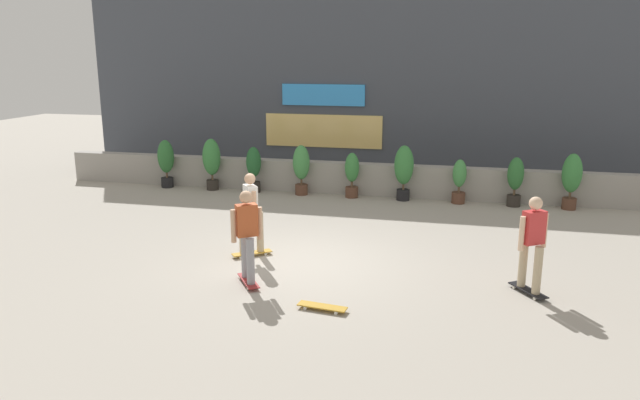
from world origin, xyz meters
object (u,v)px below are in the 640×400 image
Objects in this scene: skater_foreground at (251,211)px; potted_plant_5 at (404,168)px; potted_plant_3 at (301,166)px; potted_plant_2 at (254,167)px; potted_plant_4 at (352,173)px; skateboard_near_camera at (322,307)px; potted_plant_0 at (166,160)px; skater_by_wall_right at (247,233)px; potted_plant_8 at (572,177)px; potted_plant_7 at (515,179)px; skater_by_wall_left at (532,241)px; potted_plant_6 at (459,180)px; potted_plant_1 at (212,160)px.

potted_plant_5 is at bearing 65.07° from skater_foreground.
potted_plant_2 is at bearing 180.00° from potted_plant_3.
skateboard_near_camera is (0.90, -7.60, -0.63)m from potted_plant_4.
potted_plant_0 is 8.50m from skater_by_wall_right.
potted_plant_8 reaches higher than potted_plant_4.
potted_plant_4 is 1.55× the size of skateboard_near_camera.
potted_plant_7 is 7.65m from skater_foreground.
potted_plant_3 is at bearing 180.00° from potted_plant_5.
potted_plant_7 is at bearing 180.00° from potted_plant_8.
skater_by_wall_left is (4.15, -6.15, 0.25)m from potted_plant_4.
potted_plant_6 reaches higher than skateboard_near_camera.
potted_plant_5 is 4.31m from potted_plant_8.
potted_plant_0 is at bearing 180.00° from potted_plant_1.
potted_plant_8 is at bearing -0.00° from potted_plant_4.
potted_plant_6 is at bearing 53.43° from skater_foreground.
skater_foreground is at bearing -71.19° from potted_plant_2.
potted_plant_0 is at bearing -180.00° from potted_plant_2.
potted_plant_0 is 10.08m from skateboard_near_camera.
potted_plant_2 is 0.91× the size of potted_plant_8.
potted_plant_3 is at bearing 97.09° from skater_by_wall_right.
potted_plant_3 is 8.34m from skater_by_wall_left.
skateboard_near_camera is at bearing -48.48° from skater_foreground.
potted_plant_6 is at bearing 0.00° from potted_plant_1.
potted_plant_6 is 7.70m from skater_by_wall_right.
potted_plant_1 is at bearing 143.62° from skater_by_wall_left.
potted_plant_6 is 6.71m from skater_foreground.
potted_plant_3 is at bearing 180.00° from potted_plant_4.
skater_by_wall_left is at bearing -8.40° from skater_foreground.
potted_plant_5 is 0.90× the size of skater_by_wall_left.
potted_plant_1 reaches higher than potted_plant_7.
potted_plant_4 reaches higher than potted_plant_6.
potted_plant_1 is at bearing 123.87° from skateboard_near_camera.
potted_plant_5 is at bearing 85.94° from skateboard_near_camera.
skater_by_wall_right is (5.05, -6.83, 0.11)m from potted_plant_0.
potted_plant_1 is at bearing 180.00° from potted_plant_6.
potted_plant_8 is (4.31, 0.00, -0.04)m from potted_plant_5.
potted_plant_5 reaches higher than potted_plant_6.
potted_plant_1 is at bearing 180.00° from potted_plant_7.
potted_plant_5 is 1.51m from potted_plant_6.
skater_by_wall_right reaches higher than potted_plant_8.
potted_plant_0 is at bearing 130.57° from skater_foreground.
potted_plant_1 is at bearing 180.00° from potted_plant_5.
skater_by_wall_left is at bearing -41.12° from potted_plant_2.
skater_by_wall_left is at bearing -47.60° from potted_plant_3.
potted_plant_3 is (2.73, 0.00, -0.07)m from potted_plant_1.
potted_plant_2 is 8.52m from skateboard_near_camera.
potted_plant_1 reaches higher than potted_plant_8.
potted_plant_8 is at bearing -0.00° from potted_plant_3.
potted_plant_6 is (2.93, 0.00, -0.06)m from potted_plant_4.
skater_foreground is (-3.99, -5.38, 0.31)m from potted_plant_6.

